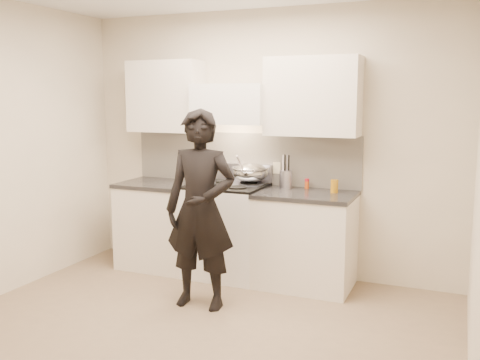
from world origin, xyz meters
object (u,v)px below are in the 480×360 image
stove (227,230)px  wok (250,172)px  counter_right (305,239)px  utensil_crock (286,178)px  person (200,210)px

stove → wok: bearing=35.9°
counter_right → wok: wok is taller
stove → utensil_crock: 0.81m
stove → wok: (0.20, 0.14, 0.59)m
person → wok: bearing=81.5°
wok → person: 1.01m
person → utensil_crock: bearing=62.0°
stove → counter_right: stove is taller
utensil_crock → person: person is taller
wok → person: (-0.07, -0.99, -0.20)m
stove → person: bearing=-81.3°
counter_right → wok: bearing=167.1°
counter_right → wok: 0.88m
utensil_crock → person: 1.11m
counter_right → utensil_crock: size_ratio=2.75×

